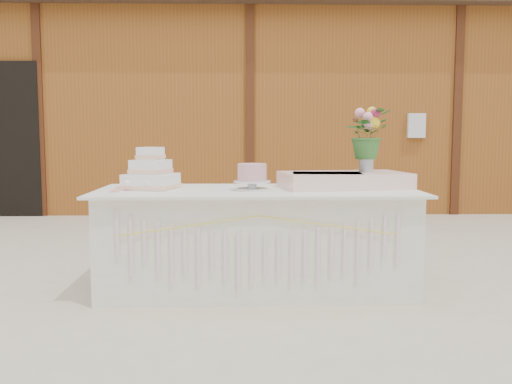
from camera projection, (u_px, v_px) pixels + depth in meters
ground at (257, 290)px, 4.35m from camera, size 80.00×80.00×0.00m
barn at (248, 106)px, 10.14m from camera, size 12.60×4.60×3.30m
cake_table at (257, 240)px, 4.31m from camera, size 2.40×1.00×0.77m
wedding_cake at (151, 175)px, 4.29m from camera, size 0.44×0.44×0.32m
pink_cake_stand at (252, 175)px, 4.21m from camera, size 0.27×0.27×0.20m
satin_runner at (344, 180)px, 4.40m from camera, size 1.02×0.69×0.12m
flower_vase at (366, 162)px, 4.39m from camera, size 0.11×0.11×0.15m
bouquet at (367, 127)px, 4.36m from camera, size 0.46×0.45×0.39m
loose_flowers at (124, 189)px, 4.25m from camera, size 0.19×0.36×0.02m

